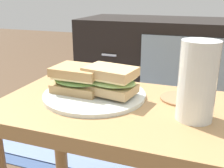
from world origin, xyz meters
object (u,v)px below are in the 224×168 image
sandwich_back (110,80)px  beer_glass (197,83)px  plate (94,94)px  coaster (180,99)px  sandwich_front (79,79)px  tv_cabinet (165,70)px

sandwich_back → beer_glass: bearing=-12.9°
plate → coaster: 0.22m
plate → coaster: size_ratio=2.67×
plate → sandwich_front: bearing=179.3°
sandwich_front → sandwich_back: size_ratio=0.95×
coaster → beer_glass: bearing=-69.0°
sandwich_back → plate: bearing=179.3°
tv_cabinet → plate: size_ratio=3.62×
sandwich_back → sandwich_front: bearing=179.3°
tv_cabinet → beer_glass: (0.20, -0.97, 0.25)m
beer_glass → sandwich_front: bearing=170.7°
sandwich_front → tv_cabinet: bearing=84.1°
plate → coaster: plate is taller
plate → sandwich_front: sandwich_front is taller
coaster → sandwich_front: bearing=-168.6°
plate → coaster: bearing=13.9°
tv_cabinet → sandwich_front: (-0.09, -0.92, 0.21)m
sandwich_back → coaster: size_ratio=1.48×
sandwich_front → plate: bearing=-0.7°
plate → sandwich_back: sandwich_back is taller
sandwich_back → beer_glass: size_ratio=0.87×
tv_cabinet → sandwich_back: bearing=-90.3°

